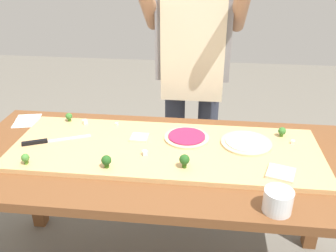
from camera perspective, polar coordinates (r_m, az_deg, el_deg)
prep_table at (r=1.63m, az=-0.95°, el=-7.54°), size 1.74×0.78×0.75m
cutting_board at (r=1.61m, az=-0.44°, el=-3.67°), size 1.35×0.49×0.02m
chefs_knife at (r=1.73m, az=-18.45°, el=-2.21°), size 0.28×0.14×0.02m
pizza_whole_white_garlic at (r=1.66m, az=12.20°, el=-2.56°), size 0.23×0.23×0.02m
pizza_whole_beet_magenta at (r=1.67m, az=2.95°, el=-1.78°), size 0.21×0.21×0.02m
pizza_slice_near_left at (r=1.48m, az=17.29°, el=-7.09°), size 0.13×0.13×0.01m
pizza_slice_far_left at (r=1.67m, az=-4.49°, el=-1.83°), size 0.08×0.08×0.01m
broccoli_floret_back_right at (r=1.47m, az=-9.66°, el=-5.38°), size 0.04×0.04×0.05m
broccoli_floret_back_left at (r=1.45m, az=2.61°, el=-5.36°), size 0.04×0.04×0.06m
broccoli_floret_front_left at (r=1.58m, az=-21.50°, el=-4.71°), size 0.03×0.03×0.05m
broccoli_floret_front_mid at (r=1.89m, az=-15.29°, el=1.44°), size 0.03×0.03×0.04m
broccoli_floret_center_left at (r=1.76m, az=17.48°, el=-0.80°), size 0.04×0.04×0.05m
cheese_crumble_a at (r=1.85m, az=-12.92°, el=0.65°), size 0.03×0.03×0.02m
cheese_crumble_b at (r=1.72m, az=19.03°, el=-2.39°), size 0.02×0.02×0.02m
cheese_crumble_c at (r=1.54m, az=-3.67°, el=-4.23°), size 0.03×0.03×0.02m
cheese_crumble_d at (r=1.81m, az=-8.07°, el=0.33°), size 0.02×0.02×0.01m
flour_cup at (r=1.31m, az=16.85°, el=-11.37°), size 0.10×0.10×0.08m
recipe_note at (r=2.02m, az=-21.26°, el=0.78°), size 0.15×0.18×0.00m
cook_center at (r=2.06m, az=3.96°, el=10.42°), size 0.54×0.39×1.67m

